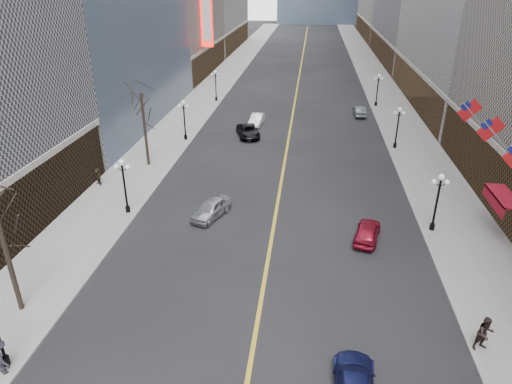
% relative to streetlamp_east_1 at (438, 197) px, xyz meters
% --- Properties ---
extents(sidewalk_east, '(6.00, 230.00, 0.15)m').
position_rel_streetlamp_east_1_xyz_m(sidewalk_east, '(2.20, 40.00, -2.83)').
color(sidewalk_east, gray).
rests_on(sidewalk_east, ground).
extents(sidewalk_west, '(6.00, 230.00, 0.15)m').
position_rel_streetlamp_east_1_xyz_m(sidewalk_west, '(-25.80, 40.00, -2.83)').
color(sidewalk_west, gray).
rests_on(sidewalk_west, ground).
extents(lane_line, '(0.25, 200.00, 0.02)m').
position_rel_streetlamp_east_1_xyz_m(lane_line, '(-11.80, 50.00, -2.89)').
color(lane_line, gold).
rests_on(lane_line, ground).
extents(streetlamp_east_1, '(1.26, 0.44, 4.52)m').
position_rel_streetlamp_east_1_xyz_m(streetlamp_east_1, '(0.00, 0.00, 0.00)').
color(streetlamp_east_1, black).
rests_on(streetlamp_east_1, sidewalk_east).
extents(streetlamp_east_2, '(1.26, 0.44, 4.52)m').
position_rel_streetlamp_east_1_xyz_m(streetlamp_east_2, '(0.00, 18.00, 0.00)').
color(streetlamp_east_2, black).
rests_on(streetlamp_east_2, sidewalk_east).
extents(streetlamp_east_3, '(1.26, 0.44, 4.52)m').
position_rel_streetlamp_east_1_xyz_m(streetlamp_east_3, '(0.00, 36.00, 0.00)').
color(streetlamp_east_3, black).
rests_on(streetlamp_east_3, sidewalk_east).
extents(streetlamp_west_1, '(1.26, 0.44, 4.52)m').
position_rel_streetlamp_east_1_xyz_m(streetlamp_west_1, '(-23.60, 0.00, 0.00)').
color(streetlamp_west_1, black).
rests_on(streetlamp_west_1, sidewalk_west).
extents(streetlamp_west_2, '(1.26, 0.44, 4.52)m').
position_rel_streetlamp_east_1_xyz_m(streetlamp_west_2, '(-23.60, 18.00, 0.00)').
color(streetlamp_west_2, black).
rests_on(streetlamp_west_2, sidewalk_west).
extents(streetlamp_west_3, '(1.26, 0.44, 4.52)m').
position_rel_streetlamp_east_1_xyz_m(streetlamp_west_3, '(-23.60, 36.00, 0.00)').
color(streetlamp_west_3, black).
rests_on(streetlamp_west_3, sidewalk_west).
extents(flag_4, '(2.87, 0.12, 2.87)m').
position_rel_streetlamp_east_1_xyz_m(flag_4, '(3.51, 2.00, 4.39)').
color(flag_4, '#B2B2B7').
rests_on(flag_4, ground).
extents(flag_5, '(2.87, 0.12, 2.87)m').
position_rel_streetlamp_east_1_xyz_m(flag_5, '(3.51, 7.00, 4.39)').
color(flag_5, '#B2B2B7').
rests_on(flag_5, ground).
extents(awning_c, '(1.40, 4.00, 0.93)m').
position_rel_streetlamp_east_1_xyz_m(awning_c, '(4.30, -0.00, 0.18)').
color(awning_c, maroon).
rests_on(awning_c, ground).
extents(theatre_marquee, '(2.00, 0.55, 12.00)m').
position_rel_streetlamp_east_1_xyz_m(theatre_marquee, '(-27.68, 50.00, 9.10)').
color(theatre_marquee, red).
rests_on(theatre_marquee, ground).
extents(tree_west_far, '(3.60, 3.60, 7.92)m').
position_rel_streetlamp_east_1_xyz_m(tree_west_far, '(-25.30, 10.00, 3.34)').
color(tree_west_far, '#2D231C').
rests_on(tree_west_far, sidewalk_west).
extents(car_nb_near, '(3.06, 4.53, 1.43)m').
position_rel_streetlamp_east_1_xyz_m(car_nb_near, '(-16.85, 0.30, -2.19)').
color(car_nb_near, '#AAABB2').
rests_on(car_nb_near, ground).
extents(car_nb_mid, '(1.80, 4.26, 1.37)m').
position_rel_streetlamp_east_1_xyz_m(car_nb_mid, '(-16.14, 25.03, -2.22)').
color(car_nb_mid, silver).
rests_on(car_nb_mid, ground).
extents(car_nb_far, '(3.63, 5.37, 1.37)m').
position_rel_streetlamp_east_1_xyz_m(car_nb_far, '(-16.61, 20.21, -2.22)').
color(car_nb_far, black).
rests_on(car_nb_far, ground).
extents(car_sb_mid, '(2.52, 4.29, 1.37)m').
position_rel_streetlamp_east_1_xyz_m(car_sb_mid, '(-4.94, -1.79, -2.22)').
color(car_sb_mid, maroon).
rests_on(car_sb_mid, ground).
extents(car_sb_far, '(1.61, 4.12, 1.34)m').
position_rel_streetlamp_east_1_xyz_m(car_sb_far, '(-2.80, 30.80, -2.23)').
color(car_sb_far, '#52585A').
rests_on(car_sb_far, ground).
extents(ped_east_walk, '(1.06, 0.80, 1.94)m').
position_rel_streetlamp_east_1_xyz_m(ped_east_walk, '(-0.20, -12.11, -1.78)').
color(ped_east_walk, black).
rests_on(ped_east_walk, sidewalk_east).
extents(ped_west_walk, '(1.32, 1.08, 1.91)m').
position_rel_streetlamp_east_1_xyz_m(ped_west_walk, '(-23.40, -16.44, -1.80)').
color(ped_west_walk, black).
rests_on(ped_west_walk, sidewalk_west).
extents(ped_west_far, '(1.36, 1.23, 1.54)m').
position_rel_streetlamp_east_1_xyz_m(ped_west_far, '(-28.20, 4.85, -1.98)').
color(ped_west_far, '#32281C').
rests_on(ped_west_far, sidewalk_west).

